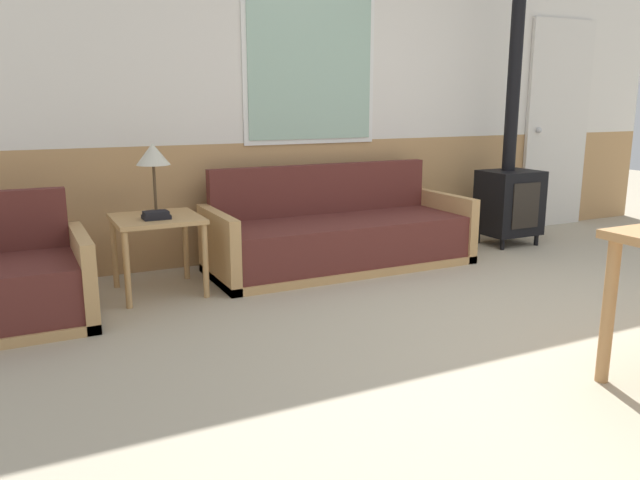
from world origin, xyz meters
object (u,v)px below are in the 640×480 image
Objects in this scene: armchair at (17,286)px; side_table at (157,228)px; table_lamp at (153,158)px; couch at (340,237)px; wood_stove at (510,181)px.

side_table is (0.88, 0.26, 0.21)m from armchair.
table_lamp is (0.02, 0.10, 0.46)m from side_table.
couch is 4.31× the size of table_lamp.
wood_stove reaches higher than couch.
couch is 2.56× the size of armchair.
table_lamp is 3.20m from wood_stove.
couch is 1.45m from side_table.
side_table is at bearing -178.62° from wood_stove.
table_lamp is (-1.42, 0.05, 0.67)m from couch.
couch is 1.57m from table_lamp.
couch is 0.85× the size of wood_stove.
armchair is 0.33× the size of wood_stove.
side_table is at bearing -101.91° from table_lamp.
couch is at bearing -1.86° from table_lamp.
armchair is (-2.32, -0.32, -0.00)m from couch.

